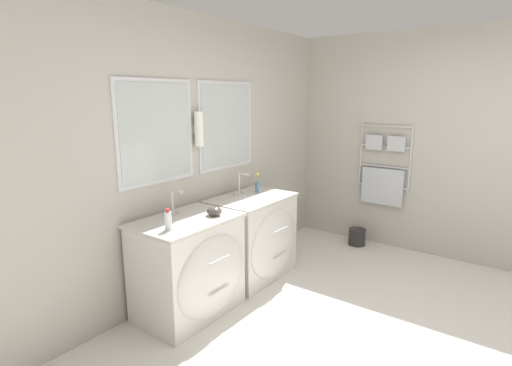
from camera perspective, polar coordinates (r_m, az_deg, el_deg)
The scene contains 11 objects.
ground_plane at distance 3.36m, azimuth 22.55°, elevation -22.34°, with size 16.00×16.00×0.00m, color silver.
wall_back at distance 3.90m, azimuth -8.42°, elevation 4.07°, with size 5.83×0.17×2.60m.
wall_right at distance 5.15m, azimuth 19.07°, elevation 5.35°, with size 0.13×4.23×2.60m.
vanity_left at distance 3.52m, azimuth -9.25°, elevation -11.76°, with size 0.89×0.67×0.86m.
vanity_right at distance 4.16m, azimuth -0.21°, elevation -7.72°, with size 0.89×0.67×0.86m.
faucet_left at distance 3.47m, azimuth -11.69°, elevation -2.74°, with size 0.17×0.14×0.24m.
faucet_right at distance 4.12m, azimuth -2.27°, elevation -0.10°, with size 0.17×0.14×0.24m.
toiletry_bottle at distance 3.13m, azimuth -12.44°, elevation -5.23°, with size 0.05×0.05×0.17m.
amenity_bowl at distance 3.45m, azimuth -5.98°, elevation -4.02°, with size 0.13×0.13×0.08m.
flower_vase at distance 4.23m, azimuth 0.19°, elevation -0.18°, with size 0.04×0.04×0.22m.
waste_bin at distance 5.28m, azimuth 14.22°, elevation -7.41°, with size 0.21×0.21×0.21m.
Camera 1 is at (-2.75, -0.53, 1.87)m, focal length 28.00 mm.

